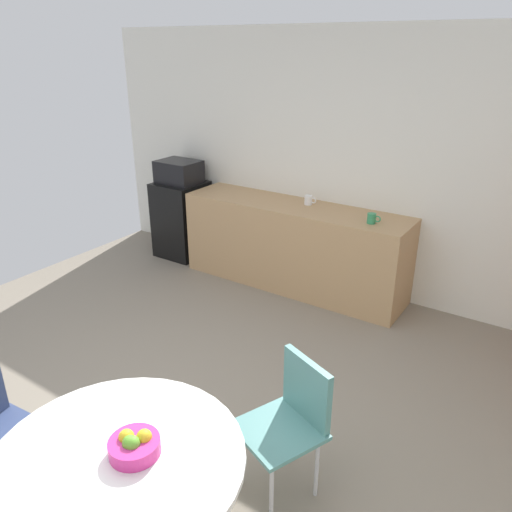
{
  "coord_description": "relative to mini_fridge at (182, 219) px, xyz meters",
  "views": [
    {
      "loc": [
        2.02,
        -1.63,
        2.42
      ],
      "look_at": [
        0.1,
        1.23,
        0.95
      ],
      "focal_mm": 34.97,
      "sensor_mm": 36.0,
      "label": 1
    }
  ],
  "objects": [
    {
      "name": "counter_block",
      "position": [
        1.56,
        0.0,
        -0.0
      ],
      "size": [
        2.42,
        0.6,
        0.9
      ],
      "primitive_type": "cube",
      "color": "tan",
      "rests_on": "ground_plane"
    },
    {
      "name": "wall_back",
      "position": [
        1.93,
        0.35,
        0.85
      ],
      "size": [
        6.0,
        0.1,
        2.6
      ],
      "primitive_type": "cube",
      "color": "white",
      "rests_on": "ground_plane"
    },
    {
      "name": "mini_fridge",
      "position": [
        0.0,
        0.0,
        0.0
      ],
      "size": [
        0.54,
        0.54,
        0.91
      ],
      "primitive_type": "cube",
      "color": "black",
      "rests_on": "ground_plane"
    },
    {
      "name": "chair_teal",
      "position": [
        2.89,
        -2.32,
        0.07
      ],
      "size": [
        0.55,
        0.55,
        0.83
      ],
      "color": "silver",
      "rests_on": "ground_plane"
    },
    {
      "name": "mug_green",
      "position": [
        1.67,
        0.1,
        0.49
      ],
      "size": [
        0.13,
        0.08,
        0.09
      ],
      "color": "white",
      "rests_on": "counter_block"
    },
    {
      "name": "microwave",
      "position": [
        0.0,
        0.0,
        0.58
      ],
      "size": [
        0.48,
        0.38,
        0.26
      ],
      "primitive_type": "cube",
      "color": "black",
      "rests_on": "mini_fridge"
    },
    {
      "name": "ground_plane",
      "position": [
        1.93,
        -2.65,
        -0.45
      ],
      "size": [
        6.0,
        6.0,
        0.0
      ],
      "primitive_type": "plane",
      "color": "gray"
    },
    {
      "name": "mug_white",
      "position": [
        2.43,
        -0.09,
        0.49
      ],
      "size": [
        0.13,
        0.08,
        0.09
      ],
      "color": "#338C59",
      "rests_on": "counter_block"
    },
    {
      "name": "round_table",
      "position": [
        2.51,
        -3.23,
        0.16
      ],
      "size": [
        1.15,
        1.15,
        0.74
      ],
      "color": "silver",
      "rests_on": "ground_plane"
    },
    {
      "name": "fruit_bowl",
      "position": [
        2.56,
        -3.17,
        0.33
      ],
      "size": [
        0.23,
        0.23,
        0.11
      ],
      "color": "#D8338C",
      "rests_on": "round_table"
    }
  ]
}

